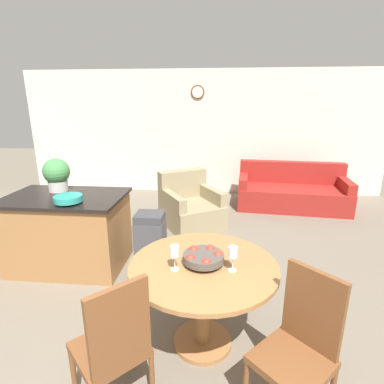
{
  "coord_description": "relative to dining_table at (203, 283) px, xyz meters",
  "views": [
    {
      "loc": [
        0.41,
        -0.94,
        2.0
      ],
      "look_at": [
        0.09,
        2.49,
        0.97
      ],
      "focal_mm": 28.0,
      "sensor_mm": 36.0,
      "label": 1
    }
  ],
  "objects": [
    {
      "name": "armchair",
      "position": [
        -0.37,
        2.63,
        -0.3
      ],
      "size": [
        1.22,
        1.25,
        0.88
      ],
      "rotation": [
        0.0,
        0.0,
        0.55
      ],
      "color": "#998966",
      "rests_on": "ground_plane"
    },
    {
      "name": "wall_back",
      "position": [
        -0.31,
        4.67,
        0.76
      ],
      "size": [
        8.0,
        0.09,
        2.7
      ],
      "color": "silver",
      "rests_on": "ground_plane"
    },
    {
      "name": "dining_chair_near_left",
      "position": [
        -0.52,
        -0.64,
        -0.04
      ],
      "size": [
        0.59,
        0.59,
        1.02
      ],
      "rotation": [
        0.0,
        0.0,
        7.07
      ],
      "color": "brown",
      "rests_on": "ground_plane"
    },
    {
      "name": "wine_glass_right",
      "position": [
        0.22,
        -0.08,
        0.32
      ],
      "size": [
        0.07,
        0.07,
        0.2
      ],
      "color": "silver",
      "rests_on": "dining_table"
    },
    {
      "name": "dining_table",
      "position": [
        0.0,
        0.0,
        0.0
      ],
      "size": [
        1.19,
        1.19,
        0.77
      ],
      "color": "#9E6B3D",
      "rests_on": "ground_plane"
    },
    {
      "name": "kitchen_island",
      "position": [
        -1.74,
        1.15,
        -0.13
      ],
      "size": [
        1.4,
        0.9,
        0.93
      ],
      "color": "#9E6B3D",
      "rests_on": "ground_plane"
    },
    {
      "name": "fruit_bowl",
      "position": [
        0.0,
        0.0,
        0.24
      ],
      "size": [
        0.32,
        0.32,
        0.11
      ],
      "color": "#4C4742",
      "rests_on": "dining_table"
    },
    {
      "name": "wine_glass_left",
      "position": [
        -0.21,
        -0.1,
        0.32
      ],
      "size": [
        0.07,
        0.07,
        0.2
      ],
      "color": "silver",
      "rests_on": "dining_table"
    },
    {
      "name": "trash_bin",
      "position": [
        -0.68,
        1.05,
        -0.21
      ],
      "size": [
        0.34,
        0.31,
        0.78
      ],
      "color": "#47474C",
      "rests_on": "ground_plane"
    },
    {
      "name": "couch",
      "position": [
        1.54,
        3.73,
        -0.3
      ],
      "size": [
        2.15,
        1.14,
        0.85
      ],
      "rotation": [
        0.0,
        0.0,
        -0.09
      ],
      "color": "maroon",
      "rests_on": "ground_plane"
    },
    {
      "name": "teal_bowl",
      "position": [
        -1.55,
        0.89,
        0.39
      ],
      "size": [
        0.31,
        0.31,
        0.09
      ],
      "color": "teal",
      "rests_on": "kitchen_island"
    },
    {
      "name": "dining_chair_near_right",
      "position": [
        0.64,
        -0.52,
        -0.04
      ],
      "size": [
        0.59,
        0.59,
        1.02
      ],
      "rotation": [
        0.0,
        0.0,
        8.64
      ],
      "color": "brown",
      "rests_on": "ground_plane"
    },
    {
      "name": "potted_plant",
      "position": [
        -1.92,
        1.35,
        0.55
      ],
      "size": [
        0.32,
        0.32,
        0.41
      ],
      "color": "beige",
      "rests_on": "kitchen_island"
    }
  ]
}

